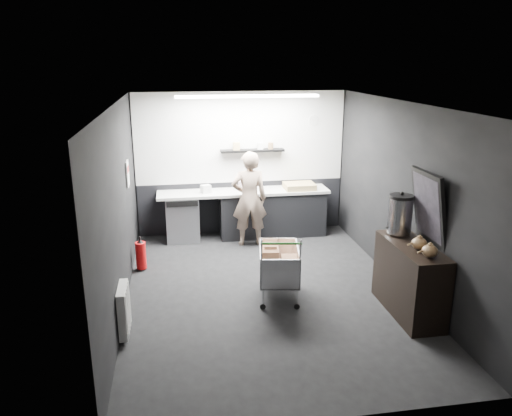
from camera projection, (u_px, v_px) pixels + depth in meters
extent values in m
plane|color=black|center=(267.00, 292.00, 7.30)|extent=(5.50, 5.50, 0.00)
plane|color=silver|center=(268.00, 104.00, 6.52)|extent=(5.50, 5.50, 0.00)
plane|color=black|center=(241.00, 164.00, 9.51)|extent=(5.50, 0.00, 5.50)
plane|color=black|center=(326.00, 290.00, 4.31)|extent=(5.50, 0.00, 5.50)
plane|color=black|center=(119.00, 210.00, 6.60)|extent=(0.00, 5.50, 5.50)
plane|color=black|center=(403.00, 197.00, 7.22)|extent=(0.00, 5.50, 5.50)
cube|color=silver|center=(241.00, 138.00, 9.34)|extent=(3.95, 0.02, 1.70)
cube|color=black|center=(242.00, 207.00, 9.73)|extent=(3.95, 0.02, 1.00)
cube|color=black|center=(252.00, 150.00, 9.34)|extent=(1.20, 0.22, 0.04)
cylinder|color=silver|center=(314.00, 120.00, 9.47)|extent=(0.20, 0.03, 0.20)
cube|color=white|center=(128.00, 174.00, 7.77)|extent=(0.02, 0.30, 0.40)
cube|color=red|center=(128.00, 169.00, 7.75)|extent=(0.02, 0.22, 0.10)
cube|color=silver|center=(124.00, 310.00, 6.04)|extent=(0.10, 0.50, 0.60)
cube|color=white|center=(248.00, 96.00, 8.28)|extent=(2.40, 0.20, 0.04)
cube|color=black|center=(272.00, 214.00, 9.55)|extent=(2.00, 0.56, 0.85)
cube|color=beige|center=(244.00, 192.00, 9.33)|extent=(3.20, 0.60, 0.05)
cube|color=#9EA0A5|center=(183.00, 218.00, 9.28)|extent=(0.60, 0.58, 0.85)
cube|color=black|center=(182.00, 204.00, 8.90)|extent=(0.56, 0.02, 0.10)
imported|color=beige|center=(249.00, 199.00, 8.92)|extent=(0.64, 0.43, 1.73)
cube|color=silver|center=(279.00, 277.00, 7.06)|extent=(0.67, 0.91, 0.02)
cube|color=silver|center=(261.00, 264.00, 6.96)|extent=(0.16, 0.83, 0.44)
cube|color=silver|center=(297.00, 262.00, 7.04)|extent=(0.16, 0.83, 0.44)
cube|color=silver|center=(285.00, 275.00, 6.61)|extent=(0.54, 0.11, 0.44)
cube|color=silver|center=(273.00, 252.00, 7.39)|extent=(0.54, 0.11, 0.44)
cylinder|color=silver|center=(268.00, 299.00, 6.71)|extent=(0.02, 0.02, 0.30)
cylinder|color=silver|center=(301.00, 296.00, 6.78)|extent=(0.02, 0.02, 0.30)
cylinder|color=silver|center=(258.00, 276.00, 7.42)|extent=(0.02, 0.02, 0.30)
cylinder|color=silver|center=(289.00, 274.00, 7.50)|extent=(0.02, 0.02, 0.30)
cylinder|color=#227C24|center=(287.00, 243.00, 6.42)|extent=(0.54, 0.12, 0.03)
cube|color=brown|center=(269.00, 262.00, 7.08)|extent=(0.28, 0.33, 0.37)
cube|color=brown|center=(290.00, 268.00, 6.92)|extent=(0.26, 0.31, 0.34)
cylinder|color=black|center=(268.00, 308.00, 6.74)|extent=(0.08, 0.04, 0.08)
cylinder|color=black|center=(258.00, 284.00, 7.46)|extent=(0.08, 0.04, 0.08)
cylinder|color=black|center=(301.00, 305.00, 6.82)|extent=(0.08, 0.04, 0.08)
cylinder|color=black|center=(288.00, 281.00, 7.53)|extent=(0.08, 0.04, 0.08)
cube|color=black|center=(410.00, 279.00, 6.57)|extent=(0.48, 1.28, 0.96)
cylinder|color=silver|center=(400.00, 216.00, 6.76)|extent=(0.32, 0.32, 0.49)
cylinder|color=black|center=(402.00, 197.00, 6.68)|extent=(0.32, 0.32, 0.04)
sphere|color=black|center=(402.00, 193.00, 6.67)|extent=(0.05, 0.05, 0.05)
ellipsoid|color=brown|center=(419.00, 243.00, 6.25)|extent=(0.19, 0.19, 0.15)
ellipsoid|color=brown|center=(430.00, 251.00, 6.00)|extent=(0.19, 0.19, 0.15)
cube|color=black|center=(429.00, 208.00, 6.37)|extent=(0.22, 0.75, 0.96)
cube|color=black|center=(427.00, 208.00, 6.37)|extent=(0.15, 0.64, 0.82)
cylinder|color=red|center=(141.00, 255.00, 7.98)|extent=(0.16, 0.16, 0.44)
cone|color=black|center=(140.00, 241.00, 7.91)|extent=(0.11, 0.11, 0.07)
cylinder|color=black|center=(140.00, 238.00, 7.90)|extent=(0.03, 0.03, 0.07)
cube|color=tan|center=(299.00, 186.00, 9.43)|extent=(0.57, 0.43, 0.11)
cylinder|color=beige|center=(243.00, 186.00, 9.30)|extent=(0.19, 0.19, 0.19)
cube|color=silver|center=(206.00, 189.00, 9.15)|extent=(0.20, 0.18, 0.15)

